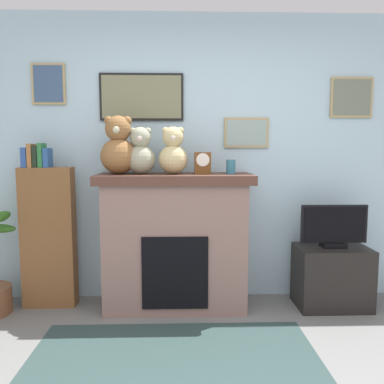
{
  "coord_description": "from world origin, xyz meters",
  "views": [
    {
      "loc": [
        -0.22,
        -1.63,
        1.39
      ],
      "look_at": [
        -0.12,
        1.69,
        1.02
      ],
      "focal_mm": 36.2,
      "sensor_mm": 36.0,
      "label": 1
    }
  ],
  "objects_px": {
    "candle_jar": "(231,167)",
    "teddy_bear_tan": "(173,153)",
    "fireplace": "(175,240)",
    "television": "(334,227)",
    "teddy_bear_brown": "(119,148)",
    "bookshelf": "(48,233)",
    "mantel_clock": "(203,163)",
    "teddy_bear_grey": "(141,153)",
    "tv_stand": "(332,277)"
  },
  "relations": [
    {
      "from": "candle_jar",
      "to": "teddy_bear_tan",
      "type": "height_order",
      "value": "teddy_bear_tan"
    },
    {
      "from": "fireplace",
      "to": "television",
      "type": "height_order",
      "value": "fireplace"
    },
    {
      "from": "teddy_bear_brown",
      "to": "fireplace",
      "type": "bearing_deg",
      "value": 2.21
    },
    {
      "from": "fireplace",
      "to": "bookshelf",
      "type": "relative_size",
      "value": 0.92
    },
    {
      "from": "fireplace",
      "to": "mantel_clock",
      "type": "bearing_deg",
      "value": -4.65
    },
    {
      "from": "television",
      "to": "teddy_bear_grey",
      "type": "height_order",
      "value": "teddy_bear_grey"
    },
    {
      "from": "mantel_clock",
      "to": "teddy_bear_tan",
      "type": "height_order",
      "value": "teddy_bear_tan"
    },
    {
      "from": "mantel_clock",
      "to": "teddy_bear_tan",
      "type": "bearing_deg",
      "value": 179.78
    },
    {
      "from": "fireplace",
      "to": "bookshelf",
      "type": "bearing_deg",
      "value": 177.47
    },
    {
      "from": "candle_jar",
      "to": "teddy_bear_brown",
      "type": "height_order",
      "value": "teddy_bear_brown"
    },
    {
      "from": "candle_jar",
      "to": "teddy_bear_grey",
      "type": "height_order",
      "value": "teddy_bear_grey"
    },
    {
      "from": "teddy_bear_tan",
      "to": "teddy_bear_brown",
      "type": "bearing_deg",
      "value": -179.99
    },
    {
      "from": "teddy_bear_grey",
      "to": "tv_stand",
      "type": "bearing_deg",
      "value": -1.12
    },
    {
      "from": "tv_stand",
      "to": "teddy_bear_grey",
      "type": "xyz_separation_m",
      "value": [
        -1.67,
        0.03,
        1.09
      ]
    },
    {
      "from": "bookshelf",
      "to": "mantel_clock",
      "type": "height_order",
      "value": "bookshelf"
    },
    {
      "from": "candle_jar",
      "to": "mantel_clock",
      "type": "distance_m",
      "value": 0.25
    },
    {
      "from": "teddy_bear_brown",
      "to": "teddy_bear_grey",
      "type": "distance_m",
      "value": 0.19
    },
    {
      "from": "television",
      "to": "teddy_bear_grey",
      "type": "bearing_deg",
      "value": 178.83
    },
    {
      "from": "teddy_bear_brown",
      "to": "teddy_bear_grey",
      "type": "bearing_deg",
      "value": 0.04
    },
    {
      "from": "teddy_bear_grey",
      "to": "teddy_bear_tan",
      "type": "relative_size",
      "value": 0.99
    },
    {
      "from": "tv_stand",
      "to": "teddy_bear_brown",
      "type": "distance_m",
      "value": 2.17
    },
    {
      "from": "candle_jar",
      "to": "teddy_bear_brown",
      "type": "relative_size",
      "value": 0.25
    },
    {
      "from": "teddy_bear_brown",
      "to": "television",
      "type": "bearing_deg",
      "value": -1.04
    },
    {
      "from": "bookshelf",
      "to": "mantel_clock",
      "type": "distance_m",
      "value": 1.49
    },
    {
      "from": "bookshelf",
      "to": "mantel_clock",
      "type": "xyz_separation_m",
      "value": [
        1.35,
        -0.07,
        0.62
      ]
    },
    {
      "from": "tv_stand",
      "to": "teddy_bear_tan",
      "type": "height_order",
      "value": "teddy_bear_tan"
    },
    {
      "from": "television",
      "to": "teddy_bear_tan",
      "type": "relative_size",
      "value": 1.44
    },
    {
      "from": "teddy_bear_grey",
      "to": "bookshelf",
      "type": "bearing_deg",
      "value": 175.34
    },
    {
      "from": "teddy_bear_brown",
      "to": "teddy_bear_grey",
      "type": "xyz_separation_m",
      "value": [
        0.19,
        0.0,
        -0.04
      ]
    },
    {
      "from": "tv_stand",
      "to": "teddy_bear_grey",
      "type": "relative_size",
      "value": 1.56
    },
    {
      "from": "television",
      "to": "bookshelf",
      "type": "bearing_deg",
      "value": 177.67
    },
    {
      "from": "fireplace",
      "to": "teddy_bear_tan",
      "type": "relative_size",
      "value": 3.3
    },
    {
      "from": "fireplace",
      "to": "candle_jar",
      "type": "distance_m",
      "value": 0.8
    },
    {
      "from": "teddy_bear_brown",
      "to": "mantel_clock",
      "type": "bearing_deg",
      "value": -0.07
    },
    {
      "from": "tv_stand",
      "to": "teddy_bear_brown",
      "type": "height_order",
      "value": "teddy_bear_brown"
    },
    {
      "from": "teddy_bear_tan",
      "to": "tv_stand",
      "type": "bearing_deg",
      "value": -1.34
    },
    {
      "from": "television",
      "to": "tv_stand",
      "type": "bearing_deg",
      "value": 90.0
    },
    {
      "from": "bookshelf",
      "to": "candle_jar",
      "type": "xyz_separation_m",
      "value": [
        1.6,
        -0.07,
        0.58
      ]
    },
    {
      "from": "bookshelf",
      "to": "television",
      "type": "bearing_deg",
      "value": -2.33
    },
    {
      "from": "fireplace",
      "to": "mantel_clock",
      "type": "xyz_separation_m",
      "value": [
        0.24,
        -0.02,
        0.68
      ]
    },
    {
      "from": "teddy_bear_tan",
      "to": "bookshelf",
      "type": "bearing_deg",
      "value": 176.5
    },
    {
      "from": "television",
      "to": "teddy_bear_grey",
      "type": "relative_size",
      "value": 1.45
    },
    {
      "from": "television",
      "to": "teddy_bear_brown",
      "type": "distance_m",
      "value": 1.98
    },
    {
      "from": "tv_stand",
      "to": "teddy_bear_tan",
      "type": "xyz_separation_m",
      "value": [
        -1.39,
        0.03,
        1.09
      ]
    },
    {
      "from": "bookshelf",
      "to": "television",
      "type": "distance_m",
      "value": 2.5
    },
    {
      "from": "bookshelf",
      "to": "teddy_bear_grey",
      "type": "xyz_separation_m",
      "value": [
        0.83,
        -0.07,
        0.7
      ]
    },
    {
      "from": "tv_stand",
      "to": "teddy_bear_brown",
      "type": "bearing_deg",
      "value": 179.0
    },
    {
      "from": "teddy_bear_tan",
      "to": "mantel_clock",
      "type": "bearing_deg",
      "value": -0.22
    },
    {
      "from": "teddy_bear_grey",
      "to": "teddy_bear_tan",
      "type": "xyz_separation_m",
      "value": [
        0.27,
        -0.0,
        0.0
      ]
    },
    {
      "from": "tv_stand",
      "to": "candle_jar",
      "type": "height_order",
      "value": "candle_jar"
    }
  ]
}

